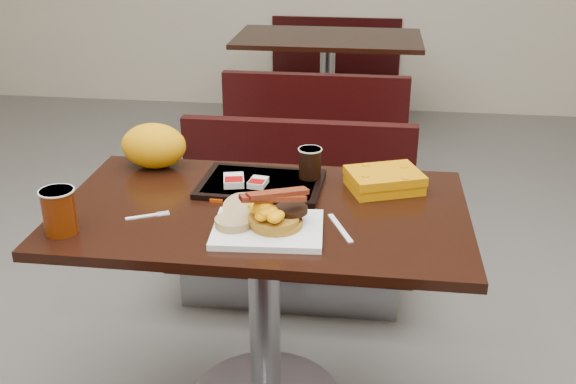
# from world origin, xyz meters

# --- Properties ---
(table_near) EXTENTS (1.20, 0.70, 0.75)m
(table_near) POSITION_xyz_m (0.00, 0.00, 0.38)
(table_near) COLOR black
(table_near) RESTS_ON floor
(bench_near_n) EXTENTS (1.00, 0.46, 0.72)m
(bench_near_n) POSITION_xyz_m (0.00, 0.70, 0.36)
(bench_near_n) COLOR black
(bench_near_n) RESTS_ON floor
(table_far) EXTENTS (1.20, 0.70, 0.75)m
(table_far) POSITION_xyz_m (0.00, 2.60, 0.38)
(table_far) COLOR black
(table_far) RESTS_ON floor
(bench_far_s) EXTENTS (1.00, 0.46, 0.72)m
(bench_far_s) POSITION_xyz_m (0.00, 1.90, 0.36)
(bench_far_s) COLOR black
(bench_far_s) RESTS_ON floor
(bench_far_n) EXTENTS (1.00, 0.46, 0.72)m
(bench_far_n) POSITION_xyz_m (0.00, 3.30, 0.36)
(bench_far_n) COLOR black
(bench_far_n) RESTS_ON floor
(platter) EXTENTS (0.31, 0.25, 0.02)m
(platter) POSITION_xyz_m (0.04, -0.15, 0.76)
(platter) COLOR white
(platter) RESTS_ON table_near
(pancake_stack) EXTENTS (0.17, 0.17, 0.03)m
(pancake_stack) POSITION_xyz_m (0.06, -0.14, 0.78)
(pancake_stack) COLOR #AB7A1C
(pancake_stack) RESTS_ON platter
(sausage_patty) EXTENTS (0.11, 0.11, 0.01)m
(sausage_patty) POSITION_xyz_m (0.10, -0.12, 0.80)
(sausage_patty) COLOR black
(sausage_patty) RESTS_ON pancake_stack
(scrambled_eggs) EXTENTS (0.12, 0.11, 0.05)m
(scrambled_eggs) POSITION_xyz_m (0.03, -0.17, 0.82)
(scrambled_eggs) COLOR #FFC405
(scrambled_eggs) RESTS_ON pancake_stack
(bacon_strips) EXTENTS (0.20, 0.15, 0.01)m
(bacon_strips) POSITION_xyz_m (0.06, -0.16, 0.86)
(bacon_strips) COLOR #450409
(bacon_strips) RESTS_ON scrambled_eggs
(muffin_bottom) EXTENTS (0.13, 0.13, 0.02)m
(muffin_bottom) POSITION_xyz_m (-0.05, -0.16, 0.78)
(muffin_bottom) COLOR tan
(muffin_bottom) RESTS_ON platter
(muffin_top) EXTENTS (0.11, 0.11, 0.06)m
(muffin_top) POSITION_xyz_m (-0.04, -0.10, 0.79)
(muffin_top) COLOR tan
(muffin_top) RESTS_ON platter
(coffee_cup_near) EXTENTS (0.09, 0.09, 0.12)m
(coffee_cup_near) POSITION_xyz_m (-0.52, -0.23, 0.81)
(coffee_cup_near) COLOR #8D2B05
(coffee_cup_near) RESTS_ON table_near
(fork) EXTENTS (0.12, 0.08, 0.00)m
(fork) POSITION_xyz_m (-0.33, -0.11, 0.75)
(fork) COLOR white
(fork) RESTS_ON table_near
(knife) EXTENTS (0.08, 0.17, 0.00)m
(knife) POSITION_xyz_m (0.23, -0.11, 0.75)
(knife) COLOR white
(knife) RESTS_ON table_near
(condiment_syrup) EXTENTS (0.04, 0.03, 0.01)m
(condiment_syrup) POSITION_xyz_m (-0.14, 0.03, 0.75)
(condiment_syrup) COLOR #AD3007
(condiment_syrup) RESTS_ON table_near
(condiment_ketchup) EXTENTS (0.04, 0.04, 0.01)m
(condiment_ketchup) POSITION_xyz_m (0.01, 0.05, 0.75)
(condiment_ketchup) COLOR #8C0504
(condiment_ketchup) RESTS_ON table_near
(tray) EXTENTS (0.39, 0.29, 0.02)m
(tray) POSITION_xyz_m (-0.03, 0.15, 0.76)
(tray) COLOR black
(tray) RESTS_ON table_near
(hashbrown_sleeve_left) EXTENTS (0.08, 0.10, 0.02)m
(hashbrown_sleeve_left) POSITION_xyz_m (-0.11, 0.12, 0.78)
(hashbrown_sleeve_left) COLOR silver
(hashbrown_sleeve_left) RESTS_ON tray
(hashbrown_sleeve_right) EXTENTS (0.06, 0.08, 0.02)m
(hashbrown_sleeve_right) POSITION_xyz_m (-0.03, 0.12, 0.78)
(hashbrown_sleeve_right) COLOR silver
(hashbrown_sleeve_right) RESTS_ON tray
(coffee_cup_far) EXTENTS (0.09, 0.09, 0.10)m
(coffee_cup_far) POSITION_xyz_m (0.12, 0.20, 0.82)
(coffee_cup_far) COLOR black
(coffee_cup_far) RESTS_ON tray
(clamshell) EXTENTS (0.26, 0.23, 0.06)m
(clamshell) POSITION_xyz_m (0.35, 0.18, 0.78)
(clamshell) COLOR #CE7A03
(clamshell) RESTS_ON table_near
(paper_bag) EXTENTS (0.24, 0.20, 0.15)m
(paper_bag) POSITION_xyz_m (-0.41, 0.27, 0.83)
(paper_bag) COLOR #ECA007
(paper_bag) RESTS_ON table_near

